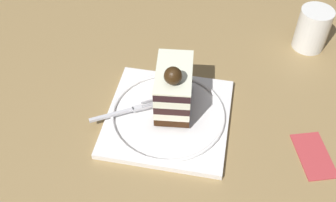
% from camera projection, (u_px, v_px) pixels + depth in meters
% --- Properties ---
extents(ground_plane, '(2.40, 2.40, 0.00)m').
position_uv_depth(ground_plane, '(161.00, 109.00, 0.71)').
color(ground_plane, olive).
extents(dessert_plate, '(0.23, 0.23, 0.02)m').
position_uv_depth(dessert_plate, '(168.00, 116.00, 0.68)').
color(dessert_plate, white).
rests_on(dessert_plate, ground_plane).
extents(cake_slice, '(0.06, 0.10, 0.10)m').
position_uv_depth(cake_slice, '(174.00, 89.00, 0.66)').
color(cake_slice, '#341B0A').
rests_on(cake_slice, dessert_plate).
extents(fork, '(0.11, 0.06, 0.00)m').
position_uv_depth(fork, '(126.00, 111.00, 0.68)').
color(fork, silver).
rests_on(fork, dessert_plate).
extents(drink_glass_near, '(0.06, 0.06, 0.08)m').
position_uv_depth(drink_glass_near, '(312.00, 31.00, 0.79)').
color(drink_glass_near, white).
rests_on(drink_glass_near, ground_plane).
extents(folded_napkin, '(0.07, 0.10, 0.00)m').
position_uv_depth(folded_napkin, '(314.00, 155.00, 0.64)').
color(folded_napkin, '#B5383B').
rests_on(folded_napkin, ground_plane).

